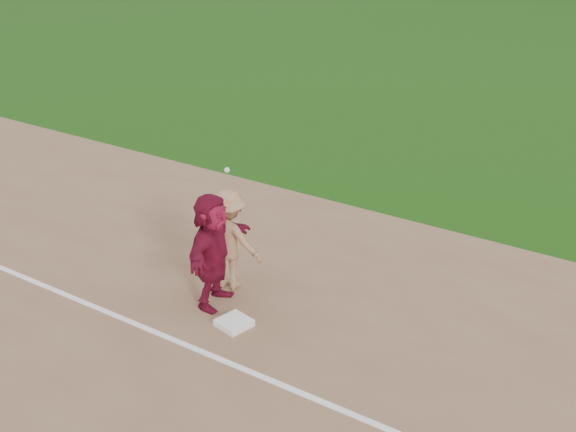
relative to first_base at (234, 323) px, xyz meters
The scene contains 5 objects.
ground 0.07m from the first_base, 34.93° to the right, with size 160.00×160.00×0.00m, color #1A460D.
foul_line 0.80m from the first_base, 89.74° to the right, with size 60.00×0.10×0.01m, color white.
first_base is the anchor object (origin of this frame).
base_runner 1.18m from the first_base, 150.71° to the left, with size 1.76×0.56×1.90m, color maroon.
first_base_play 1.47m from the first_base, 130.20° to the left, with size 1.20×0.80×2.30m.
Camera 1 is at (5.83, -7.34, 6.16)m, focal length 45.00 mm.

